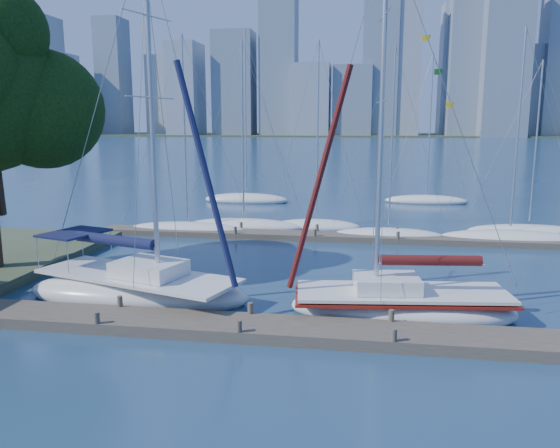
# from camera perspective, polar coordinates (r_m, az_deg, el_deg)

# --- Properties ---
(ground) EXTENTS (700.00, 700.00, 0.00)m
(ground) POSITION_cam_1_polar(r_m,az_deg,el_deg) (19.33, -3.66, -11.31)
(ground) COLOR navy
(ground) RESTS_ON ground
(near_dock) EXTENTS (26.00, 2.00, 0.40)m
(near_dock) POSITION_cam_1_polar(r_m,az_deg,el_deg) (19.25, -3.67, -10.76)
(near_dock) COLOR #463D33
(near_dock) RESTS_ON ground
(far_dock) EXTENTS (30.00, 1.80, 0.36)m
(far_dock) POSITION_cam_1_polar(r_m,az_deg,el_deg) (34.28, 5.44, -1.32)
(far_dock) COLOR #463D33
(far_dock) RESTS_ON ground
(far_shore) EXTENTS (800.00, 100.00, 1.50)m
(far_shore) POSITION_cam_1_polar(r_m,az_deg,el_deg) (337.60, 8.36, 9.16)
(far_shore) COLOR #38472D
(far_shore) RESTS_ON ground
(sailboat_navy) EXTENTS (9.85, 5.75, 14.53)m
(sailboat_navy) POSITION_cam_1_polar(r_m,az_deg,el_deg) (23.11, -14.72, -5.18)
(sailboat_navy) COLOR silver
(sailboat_navy) RESTS_ON ground
(sailboat_maroon) EXTENTS (8.72, 3.75, 14.19)m
(sailboat_maroon) POSITION_cam_1_polar(r_m,az_deg,el_deg) (21.04, 12.60, -6.50)
(sailboat_maroon) COLOR silver
(sailboat_maroon) RESTS_ON ground
(bg_boat_0) EXTENTS (8.37, 4.48, 13.01)m
(bg_boat_0) POSITION_cam_1_polar(r_m,az_deg,el_deg) (36.77, -9.62, -0.51)
(bg_boat_0) COLOR silver
(bg_boat_0) RESTS_ON ground
(bg_boat_1) EXTENTS (8.19, 2.71, 12.77)m
(bg_boat_1) POSITION_cam_1_polar(r_m,az_deg,el_deg) (37.35, -3.79, -0.19)
(bg_boat_1) COLOR silver
(bg_boat_1) RESTS_ON ground
(bg_boat_2) EXTENTS (6.15, 2.33, 12.81)m
(bg_boat_2) POSITION_cam_1_polar(r_m,az_deg,el_deg) (37.47, 3.84, -0.16)
(bg_boat_2) COLOR silver
(bg_boat_2) RESTS_ON ground
(bg_boat_3) EXTENTS (7.21, 2.87, 12.04)m
(bg_boat_3) POSITION_cam_1_polar(r_m,az_deg,el_deg) (35.00, 11.27, -1.14)
(bg_boat_3) COLOR silver
(bg_boat_3) RESTS_ON ground
(bg_boat_4) EXTENTS (8.56, 2.72, 12.94)m
(bg_boat_4) POSITION_cam_1_polar(r_m,az_deg,el_deg) (36.08, 22.86, -1.39)
(bg_boat_4) COLOR silver
(bg_boat_4) RESTS_ON ground
(bg_boat_5) EXTENTS (8.05, 2.88, 11.34)m
(bg_boat_5) POSITION_cam_1_polar(r_m,az_deg,el_deg) (38.95, 24.55, -0.73)
(bg_boat_5) COLOR silver
(bg_boat_5) RESTS_ON ground
(bg_boat_6) EXTENTS (7.91, 2.79, 15.64)m
(bg_boat_6) POSITION_cam_1_polar(r_m,az_deg,el_deg) (50.37, -3.52, 2.64)
(bg_boat_6) COLOR silver
(bg_boat_6) RESTS_ON ground
(bg_boat_7) EXTENTS (7.71, 4.47, 13.53)m
(bg_boat_7) POSITION_cam_1_polar(r_m,az_deg,el_deg) (51.49, 15.04, 2.42)
(bg_boat_7) COLOR silver
(bg_boat_7) RESTS_ON ground
(skyline) EXTENTS (502.12, 51.31, 118.25)m
(skyline) POSITION_cam_1_polar(r_m,az_deg,el_deg) (309.62, 11.19, 15.43)
(skyline) COLOR gray
(skyline) RESTS_ON ground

